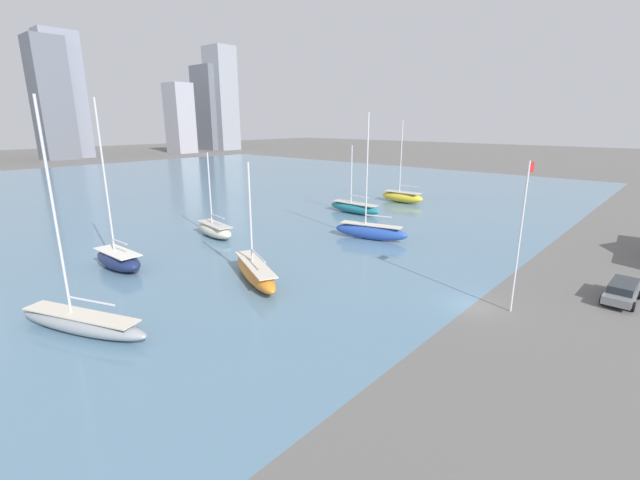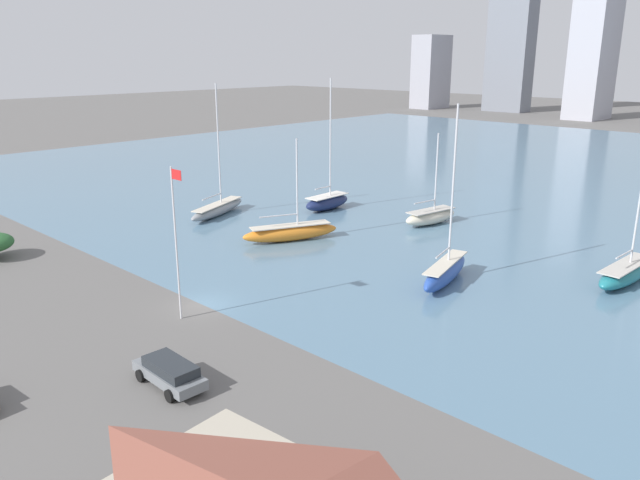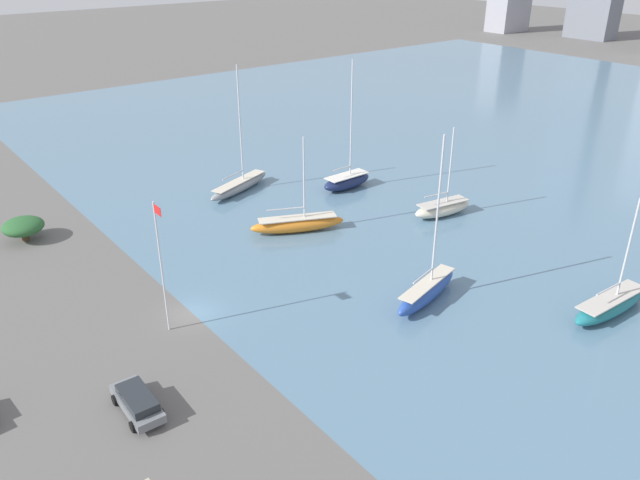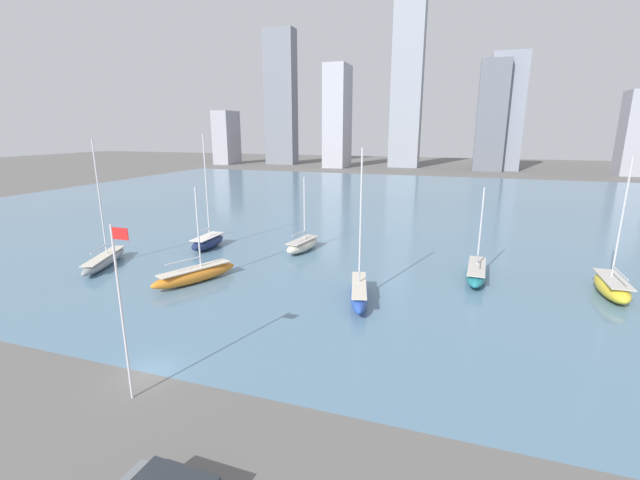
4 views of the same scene
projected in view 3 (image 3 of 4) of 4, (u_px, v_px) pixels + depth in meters
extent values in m
plane|color=#605E5B|center=(193.00, 314.00, 52.97)|extent=(500.00, 500.00, 0.00)
cube|color=slate|center=(619.00, 154.00, 91.91)|extent=(180.00, 140.00, 0.00)
cylinder|color=silver|center=(162.00, 269.00, 48.36)|extent=(0.14, 0.14, 11.28)
cube|color=red|center=(158.00, 210.00, 45.67)|extent=(1.10, 0.03, 0.70)
cylinder|color=#4C3823|center=(25.00, 237.00, 65.64)|extent=(0.76, 0.76, 0.74)
ellipsoid|color=#285B2D|center=(23.00, 226.00, 65.10)|extent=(4.23, 4.23, 1.73)
ellipsoid|color=#1E757F|center=(610.00, 305.00, 52.62)|extent=(2.67, 9.64, 1.65)
cube|color=#BCB7AD|center=(612.00, 297.00, 52.28)|extent=(2.19, 7.90, 0.10)
cube|color=#2D2D33|center=(609.00, 310.00, 52.82)|extent=(0.24, 1.72, 0.74)
cylinder|color=silver|center=(628.00, 248.00, 50.71)|extent=(0.18, 0.18, 8.74)
cylinder|color=silver|center=(608.00, 289.00, 51.27)|extent=(0.29, 3.35, 0.14)
ellipsoid|color=#284CA8|center=(427.00, 292.00, 54.40)|extent=(3.88, 9.39, 1.87)
cube|color=beige|center=(428.00, 283.00, 54.01)|extent=(3.18, 7.70, 0.10)
cube|color=#2D2D33|center=(426.00, 297.00, 54.62)|extent=(0.56, 1.65, 0.84)
cylinder|color=silver|center=(438.00, 211.00, 51.62)|extent=(0.18, 0.18, 13.03)
cylinder|color=silver|center=(423.00, 276.00, 52.83)|extent=(0.93, 3.21, 0.14)
ellipsoid|color=beige|center=(443.00, 209.00, 71.26)|extent=(3.49, 7.84, 1.66)
cube|color=#BCB7AD|center=(443.00, 202.00, 70.92)|extent=(2.86, 6.43, 0.10)
cube|color=#2D2D33|center=(442.00, 212.00, 71.46)|extent=(0.38, 1.37, 0.75)
cylinder|color=silver|center=(451.00, 165.00, 69.25)|extent=(0.18, 0.18, 8.63)
cylinder|color=silver|center=(436.00, 195.00, 69.94)|extent=(0.67, 3.28, 0.14)
ellipsoid|color=orange|center=(298.00, 224.00, 67.34)|extent=(6.09, 10.15, 1.69)
cube|color=beige|center=(297.00, 218.00, 66.99)|extent=(4.99, 8.32, 0.10)
cube|color=#2D2D33|center=(298.00, 228.00, 67.54)|extent=(0.92, 1.74, 0.76)
cylinder|color=silver|center=(304.00, 178.00, 65.19)|extent=(0.18, 0.18, 8.86)
cylinder|color=silver|center=(286.00, 209.00, 66.22)|extent=(1.84, 3.77, 0.14)
ellipsoid|color=gray|center=(239.00, 186.00, 78.12)|extent=(5.67, 10.92, 1.41)
cube|color=beige|center=(239.00, 181.00, 77.83)|extent=(4.65, 8.95, 0.10)
cube|color=#2D2D33|center=(240.00, 189.00, 78.29)|extent=(0.85, 1.90, 0.64)
cylinder|color=silver|center=(240.00, 124.00, 75.36)|extent=(0.18, 0.18, 14.04)
cylinder|color=silver|center=(233.00, 175.00, 76.42)|extent=(1.55, 3.78, 0.14)
ellipsoid|color=#19234C|center=(347.00, 182.00, 78.94)|extent=(2.67, 7.23, 1.78)
cube|color=silver|center=(347.00, 175.00, 78.57)|extent=(2.19, 5.93, 0.10)
cube|color=#2D2D33|center=(347.00, 185.00, 79.16)|extent=(0.18, 1.30, 0.80)
cylinder|color=silver|center=(351.00, 119.00, 75.75)|extent=(0.18, 0.18, 14.16)
cylinder|color=silver|center=(342.00, 168.00, 77.60)|extent=(0.19, 2.73, 0.14)
cube|color=slate|center=(137.00, 403.00, 41.79)|extent=(5.23, 2.08, 0.62)
cube|color=#23282D|center=(137.00, 398.00, 41.37)|extent=(3.67, 1.81, 0.60)
cylinder|color=black|center=(115.00, 400.00, 42.55)|extent=(0.76, 0.29, 0.75)
cylinder|color=black|center=(143.00, 389.00, 43.62)|extent=(0.76, 0.29, 0.75)
cylinder|color=black|center=(133.00, 427.00, 40.23)|extent=(0.76, 0.29, 0.75)
cylinder|color=black|center=(162.00, 414.00, 41.30)|extent=(0.76, 0.29, 0.75)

